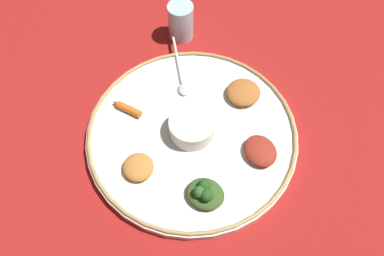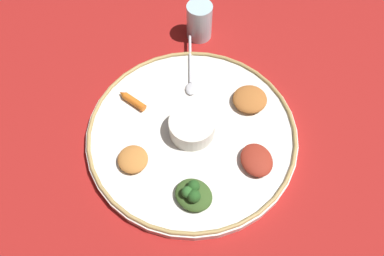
% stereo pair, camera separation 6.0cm
% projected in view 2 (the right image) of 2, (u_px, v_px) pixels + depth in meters
% --- Properties ---
extents(ground_plane, '(2.40, 2.40, 0.00)m').
position_uv_depth(ground_plane, '(192.00, 136.00, 0.80)').
color(ground_plane, maroon).
extents(platter, '(0.44, 0.44, 0.02)m').
position_uv_depth(platter, '(192.00, 134.00, 0.79)').
color(platter, white).
rests_on(platter, ground_plane).
extents(platter_rim, '(0.44, 0.44, 0.01)m').
position_uv_depth(platter_rim, '(192.00, 131.00, 0.78)').
color(platter_rim, tan).
rests_on(platter_rim, platter).
extents(center_bowl, '(0.09, 0.09, 0.04)m').
position_uv_depth(center_bowl, '(192.00, 126.00, 0.76)').
color(center_bowl, silver).
rests_on(center_bowl, platter).
extents(spoon, '(0.18, 0.02, 0.01)m').
position_uv_depth(spoon, '(191.00, 74.00, 0.85)').
color(spoon, silver).
rests_on(spoon, platter).
extents(greens_pile, '(0.09, 0.10, 0.04)m').
position_uv_depth(greens_pile, '(193.00, 194.00, 0.69)').
color(greens_pile, '#385623').
rests_on(greens_pile, platter).
extents(carrot_near_spoon, '(0.06, 0.07, 0.02)m').
position_uv_depth(carrot_near_spoon, '(132.00, 100.00, 0.81)').
color(carrot_near_spoon, orange).
rests_on(carrot_near_spoon, platter).
extents(mound_squash, '(0.08, 0.07, 0.02)m').
position_uv_depth(mound_squash, '(133.00, 159.00, 0.74)').
color(mound_squash, '#C67A38').
rests_on(mound_squash, platter).
extents(mound_chickpea, '(0.10, 0.10, 0.02)m').
position_uv_depth(mound_chickpea, '(250.00, 99.00, 0.81)').
color(mound_chickpea, '#B2662D').
rests_on(mound_chickpea, platter).
extents(mound_beet, '(0.09, 0.08, 0.02)m').
position_uv_depth(mound_beet, '(257.00, 160.00, 0.73)').
color(mound_beet, maroon).
rests_on(mound_beet, platter).
extents(drinking_glass, '(0.06, 0.06, 0.09)m').
position_uv_depth(drinking_glass, '(199.00, 23.00, 0.91)').
color(drinking_glass, silver).
rests_on(drinking_glass, ground_plane).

